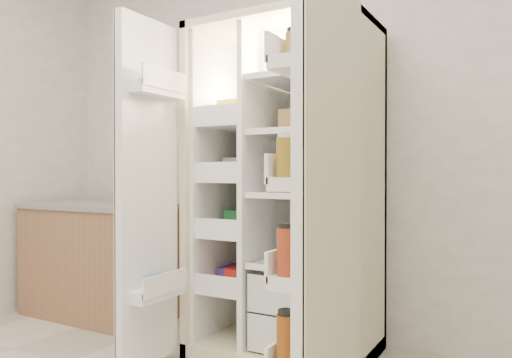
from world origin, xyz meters
The scene contains 5 objects.
wall_back centered at (0.00, 2.00, 1.35)m, with size 4.00×0.02×2.70m, color white.
refrigerator centered at (0.06, 1.65, 0.74)m, with size 0.92×0.70×1.80m.
freezer_door centered at (-0.46, 1.05, 0.89)m, with size 0.15×0.40×1.72m.
fridge_door centered at (0.52, 0.96, 0.87)m, with size 0.17×0.58×1.72m.
kitchen_counter centered at (-1.40, 1.60, 0.39)m, with size 1.08×0.57×0.78m.
Camera 1 is at (1.21, -0.79, 0.99)m, focal length 34.00 mm.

